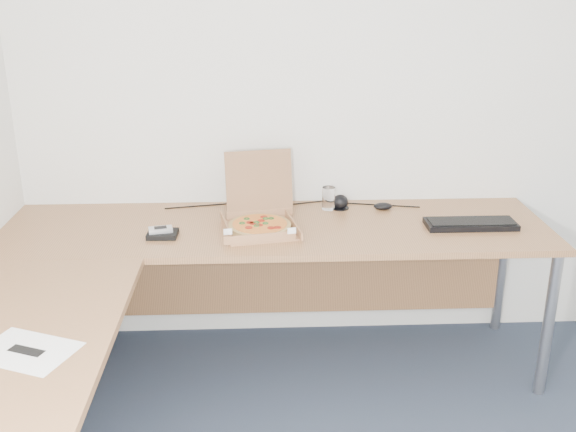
{
  "coord_description": "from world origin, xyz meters",
  "views": [
    {
      "loc": [
        -0.57,
        -1.47,
        1.82
      ],
      "look_at": [
        -0.45,
        1.28,
        0.82
      ],
      "focal_mm": 41.73,
      "sensor_mm": 36.0,
      "label": 1
    }
  ],
  "objects_px": {
    "desk": "(198,272)",
    "pizza_box": "(260,221)",
    "keyboard": "(471,224)",
    "wallet": "(163,234)",
    "drinking_glass": "(329,198)"
  },
  "relations": [
    {
      "from": "keyboard",
      "to": "wallet",
      "type": "height_order",
      "value": "keyboard"
    },
    {
      "from": "pizza_box",
      "to": "wallet",
      "type": "distance_m",
      "value": 0.43
    },
    {
      "from": "pizza_box",
      "to": "keyboard",
      "type": "relative_size",
      "value": 0.89
    },
    {
      "from": "wallet",
      "to": "pizza_box",
      "type": "bearing_deg",
      "value": 11.28
    },
    {
      "from": "desk",
      "to": "wallet",
      "type": "xyz_separation_m",
      "value": [
        -0.18,
        0.31,
        0.04
      ]
    },
    {
      "from": "desk",
      "to": "wallet",
      "type": "relative_size",
      "value": 19.21
    },
    {
      "from": "pizza_box",
      "to": "wallet",
      "type": "relative_size",
      "value": 2.81
    },
    {
      "from": "desk",
      "to": "pizza_box",
      "type": "relative_size",
      "value": 6.83
    },
    {
      "from": "desk",
      "to": "wallet",
      "type": "distance_m",
      "value": 0.36
    },
    {
      "from": "drinking_glass",
      "to": "keyboard",
      "type": "distance_m",
      "value": 0.68
    },
    {
      "from": "desk",
      "to": "wallet",
      "type": "bearing_deg",
      "value": 119.53
    },
    {
      "from": "drinking_glass",
      "to": "pizza_box",
      "type": "bearing_deg",
      "value": -142.59
    },
    {
      "from": "keyboard",
      "to": "drinking_glass",
      "type": "bearing_deg",
      "value": 156.65
    },
    {
      "from": "drinking_glass",
      "to": "keyboard",
      "type": "height_order",
      "value": "drinking_glass"
    },
    {
      "from": "wallet",
      "to": "drinking_glass",
      "type": "bearing_deg",
      "value": 25.25
    }
  ]
}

